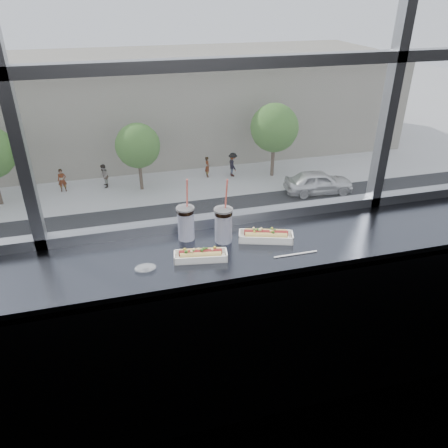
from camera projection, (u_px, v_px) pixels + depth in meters
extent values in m
plane|color=black|center=(222.00, 297.00, 2.85)|extent=(6.00, 0.00, 6.00)
cube|color=#484B55|center=(235.00, 252.00, 2.36)|extent=(6.00, 0.55, 0.06)
cube|color=#484B55|center=(246.00, 356.00, 2.40)|extent=(6.00, 0.04, 1.04)
cube|color=white|center=(201.00, 259.00, 2.24)|extent=(0.28, 0.13, 0.01)
cube|color=white|center=(201.00, 256.00, 2.23)|extent=(0.28, 0.13, 0.04)
cylinder|color=tan|center=(201.00, 254.00, 2.23)|extent=(0.21, 0.08, 0.05)
cylinder|color=maroon|center=(201.00, 252.00, 2.22)|extent=(0.22, 0.07, 0.03)
cube|color=white|center=(266.00, 240.00, 2.41)|extent=(0.31, 0.18, 0.01)
cube|color=white|center=(266.00, 236.00, 2.40)|extent=(0.31, 0.18, 0.04)
cylinder|color=tan|center=(266.00, 235.00, 2.40)|extent=(0.23, 0.12, 0.05)
cylinder|color=maroon|center=(266.00, 233.00, 2.39)|extent=(0.24, 0.11, 0.03)
cylinder|color=white|center=(186.00, 224.00, 2.39)|extent=(0.09, 0.09, 0.18)
cylinder|color=black|center=(185.00, 211.00, 2.35)|extent=(0.10, 0.10, 0.02)
cylinder|color=silver|center=(185.00, 208.00, 2.34)|extent=(0.10, 0.10, 0.01)
cylinder|color=#F55E51|center=(187.00, 195.00, 2.30)|extent=(0.01, 0.05, 0.19)
cylinder|color=white|center=(223.00, 226.00, 2.36)|extent=(0.09, 0.09, 0.19)
cylinder|color=black|center=(223.00, 212.00, 2.32)|extent=(0.10, 0.10, 0.02)
cylinder|color=silver|center=(223.00, 210.00, 2.31)|extent=(0.10, 0.10, 0.01)
cylinder|color=#F55E51|center=(226.00, 195.00, 2.27)|extent=(0.01, 0.05, 0.20)
cylinder|color=white|center=(296.00, 254.00, 2.28)|extent=(0.24, 0.01, 0.01)
ellipsoid|color=silver|center=(145.00, 268.00, 2.15)|extent=(0.10, 0.07, 0.03)
plane|color=#B5B5B5|center=(115.00, 131.00, 45.23)|extent=(120.00, 120.00, 0.00)
cube|color=#B5B5B5|center=(168.00, 447.00, 14.32)|extent=(50.00, 14.00, 0.04)
cube|color=black|center=(135.00, 246.00, 25.32)|extent=(80.00, 10.00, 0.06)
cube|color=#B5B5B5|center=(125.00, 191.00, 32.10)|extent=(80.00, 6.00, 0.04)
cube|color=gray|center=(113.00, 105.00, 38.65)|extent=(50.00, 14.00, 8.00)
imported|color=#630015|center=(105.00, 272.00, 21.00)|extent=(3.67, 7.24, 2.32)
imported|color=white|center=(267.00, 249.00, 22.90)|extent=(3.65, 6.95, 2.21)
imported|color=navy|center=(385.00, 231.00, 24.46)|extent=(3.26, 7.12, 2.33)
imported|color=white|center=(319.00, 178.00, 31.23)|extent=(3.48, 6.92, 2.22)
imported|color=#66605B|center=(62.00, 178.00, 31.55)|extent=(0.91, 0.68, 2.05)
imported|color=#66605B|center=(233.00, 162.00, 34.05)|extent=(0.76, 1.01, 2.28)
imported|color=#66605B|center=(207.00, 165.00, 34.01)|extent=(0.65, 0.87, 1.96)
imported|color=#66605B|center=(103.00, 174.00, 32.16)|extent=(0.71, 0.95, 2.13)
cylinder|color=#47382B|center=(141.00, 174.00, 31.81)|extent=(0.24, 0.24, 2.39)
sphere|color=#427B2B|center=(138.00, 146.00, 30.76)|extent=(3.18, 3.18, 3.18)
cylinder|color=#47382B|center=(273.00, 159.00, 34.05)|extent=(0.27, 0.27, 2.75)
sphere|color=#427B2B|center=(274.00, 128.00, 32.84)|extent=(3.66, 3.66, 3.66)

